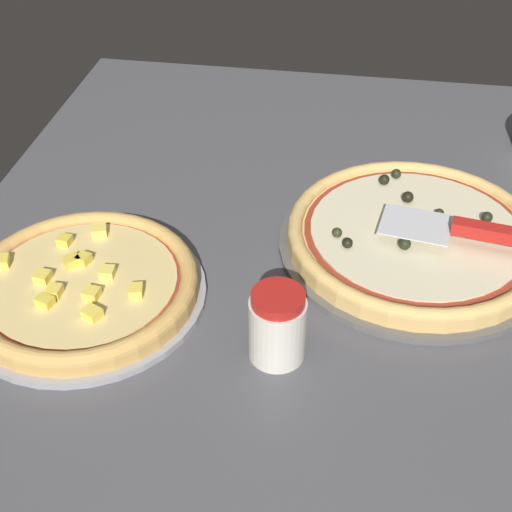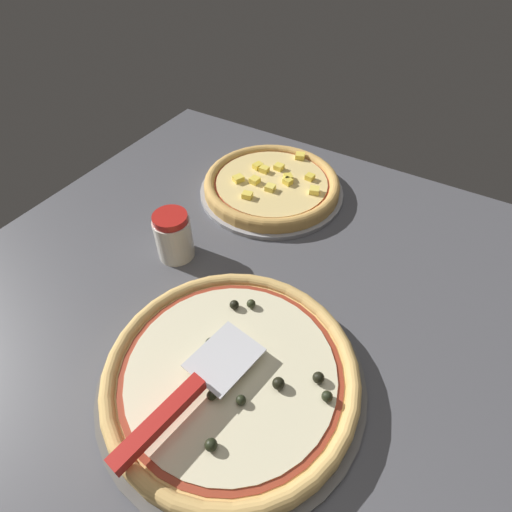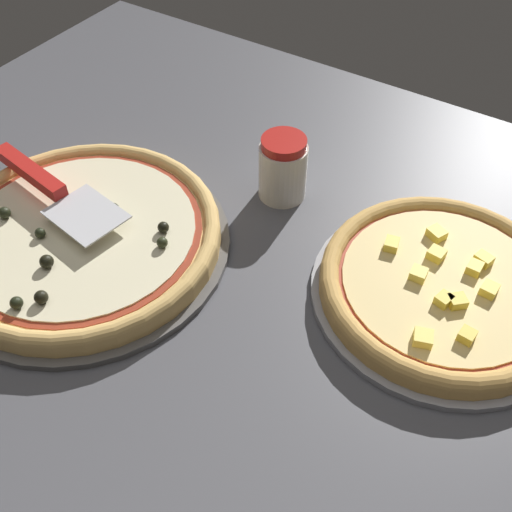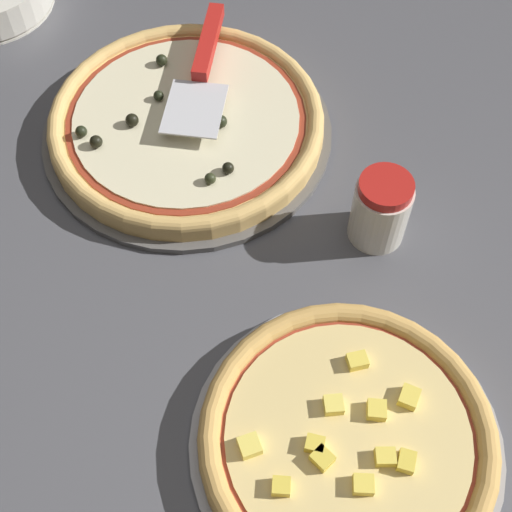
{
  "view_description": "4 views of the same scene",
  "coord_description": "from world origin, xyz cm",
  "px_view_note": "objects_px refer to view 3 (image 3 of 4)",
  "views": [
    {
      "loc": [
        -86.8,
        -0.67,
        67.5
      ],
      "look_at": [
        -7.96,
        12.15,
        3.0
      ],
      "focal_mm": 50.0,
      "sensor_mm": 36.0,
      "label": 1
    },
    {
      "loc": [
        19.49,
        -33.93,
        58.14
      ],
      "look_at": [
        -7.96,
        12.15,
        3.0
      ],
      "focal_mm": 28.0,
      "sensor_mm": 36.0,
      "label": 2
    },
    {
      "loc": [
        37.72,
        41.36,
        61.48
      ],
      "look_at": [
        -7.96,
        12.15,
        3.0
      ],
      "focal_mm": 42.0,
      "sensor_mm": 36.0,
      "label": 3
    },
    {
      "loc": [
        -6.98,
        59.11,
        76.64
      ],
      "look_at": [
        -7.96,
        12.15,
        3.0
      ],
      "focal_mm": 50.0,
      "sensor_mm": 36.0,
      "label": 4
    }
  ],
  "objects_px": {
    "pizza_front": "(82,234)",
    "parmesan_shaker": "(283,168)",
    "pizza_back": "(444,284)",
    "serving_spatula": "(42,181)"
  },
  "relations": [
    {
      "from": "serving_spatula",
      "to": "parmesan_shaker",
      "type": "xyz_separation_m",
      "value": [
        -0.22,
        0.27,
        -0.01
      ]
    },
    {
      "from": "pizza_front",
      "to": "serving_spatula",
      "type": "relative_size",
      "value": 1.52
    },
    {
      "from": "parmesan_shaker",
      "to": "pizza_front",
      "type": "bearing_deg",
      "value": -35.15
    },
    {
      "from": "pizza_front",
      "to": "parmesan_shaker",
      "type": "relative_size",
      "value": 3.78
    },
    {
      "from": "pizza_back",
      "to": "pizza_front",
      "type": "bearing_deg",
      "value": -67.87
    },
    {
      "from": "pizza_back",
      "to": "parmesan_shaker",
      "type": "relative_size",
      "value": 3.13
    },
    {
      "from": "pizza_front",
      "to": "serving_spatula",
      "type": "bearing_deg",
      "value": -106.1
    },
    {
      "from": "pizza_front",
      "to": "serving_spatula",
      "type": "xyz_separation_m",
      "value": [
        -0.03,
        -0.09,
        0.04
      ]
    },
    {
      "from": "pizza_back",
      "to": "parmesan_shaker",
      "type": "height_order",
      "value": "parmesan_shaker"
    },
    {
      "from": "pizza_front",
      "to": "parmesan_shaker",
      "type": "bearing_deg",
      "value": 144.85
    }
  ]
}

